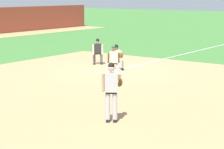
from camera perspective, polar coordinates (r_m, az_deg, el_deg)
ground_plane at (r=22.38m, az=0.13°, el=0.44°), size 160.00×160.00×0.00m
infield_dirt_patch at (r=17.94m, az=0.04°, el=-2.06°), size 18.00×18.00×0.01m
foul_line_stripe at (r=28.87m, az=9.09°, el=2.59°), size 15.33×0.10×0.00m
first_base_bag at (r=22.37m, az=0.13°, el=0.55°), size 0.38×0.38×0.09m
baseball at (r=20.25m, az=0.10°, el=-0.52°), size 0.07×0.07×0.07m
pitcher at (r=13.33m, az=-0.02°, el=-1.82°), size 0.85×0.57×1.86m
first_baseman at (r=22.63m, az=0.62°, el=2.42°), size 0.80×1.05×1.34m
baserunner at (r=21.10m, az=0.22°, el=2.00°), size 0.65×0.68×1.46m
umpire at (r=24.48m, az=-1.88°, el=3.17°), size 0.66×0.68×1.46m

